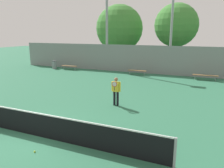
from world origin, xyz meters
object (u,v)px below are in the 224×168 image
bench_courtside_near (69,66)px  tree_green_tall (119,28)px  tennis_player (116,90)px  light_pole_far_right (107,15)px  light_pole_near_left (173,6)px  trash_bin (54,65)px  tennis_net (36,124)px  bench_adjacent_court (137,71)px  tennis_ball (35,152)px  tree_dark_dense (176,25)px  bench_courtside_far (205,75)px

bench_courtside_near → tree_green_tall: tree_green_tall is taller
tennis_player → light_pole_far_right: bearing=114.7°
tennis_player → light_pole_far_right: light_pole_far_right is taller
light_pole_near_left → trash_bin: light_pole_near_left is taller
light_pole_far_right → trash_bin: 8.67m
tennis_net → bench_courtside_near: size_ratio=5.73×
trash_bin → tennis_player: bearing=-39.0°
tennis_player → bench_courtside_near: size_ratio=0.86×
light_pole_far_right → tree_green_tall: size_ratio=1.38×
tennis_player → bench_adjacent_court: size_ratio=0.89×
tennis_ball → tree_dark_dense: tree_dark_dense is taller
light_pole_near_left → light_pole_far_right: bearing=-178.0°
tennis_net → light_pole_far_right: (-4.20, 16.33, 5.66)m
bench_courtside_far → bench_courtside_near: bearing=180.0°
bench_courtside_near → trash_bin: bearing=179.9°
tennis_player → tennis_net: bearing=-109.6°
bench_adjacent_court → tree_dark_dense: tree_dark_dense is taller
tennis_net → bench_adjacent_court: (-0.13, 14.80, -0.09)m
bench_courtside_far → tree_dark_dense: bearing=121.4°
tree_dark_dense → tree_green_tall: bearing=175.6°
bench_courtside_near → light_pole_far_right: size_ratio=0.18×
bench_courtside_near → light_pole_far_right: 7.28m
tennis_ball → bench_courtside_far: bearing=70.9°
tennis_ball → tree_green_tall: (-5.51, 22.40, 4.77)m
tennis_player → bench_courtside_far: (4.79, 9.81, -0.53)m
tennis_ball → tree_green_tall: bearing=103.8°
tennis_player → bench_adjacent_court: tennis_player is taller
light_pole_far_right → trash_bin: size_ratio=11.38×
light_pole_far_right → bench_courtside_far: bearing=-8.2°
light_pole_near_left → tree_green_tall: (-7.48, 4.76, -1.95)m
tennis_net → tennis_ball: 1.44m
bench_adjacent_court → light_pole_near_left: (2.94, 1.78, 6.31)m
tennis_player → bench_courtside_far: tennis_player is taller
bench_courtside_far → trash_bin: bearing=180.0°
bench_courtside_near → tree_green_tall: (3.74, 6.53, 4.36)m
trash_bin → tree_dark_dense: (13.25, 5.97, 4.61)m
bench_courtside_far → light_pole_far_right: (-10.55, 1.53, 5.75)m
tennis_player → light_pole_near_left: size_ratio=0.15×
tennis_net → bench_courtside_near: (-8.41, 14.80, -0.09)m
bench_courtside_far → tree_green_tall: tree_green_tall is taller
bench_adjacent_court → tree_dark_dense: size_ratio=0.25×
tennis_ball → bench_courtside_near: bearing=120.2°
bench_courtside_near → light_pole_far_right: (4.20, 1.53, 5.75)m
light_pole_near_left → trash_bin: size_ratio=12.20×
trash_bin → tree_dark_dense: bearing=24.2°
light_pole_far_right → trash_bin: bearing=-166.5°
tennis_player → tree_dark_dense: tree_dark_dense is taller
trash_bin → light_pole_near_left: bearing=7.6°
tennis_ball → tennis_player: bearing=83.3°
bench_courtside_near → tree_dark_dense: bearing=28.2°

